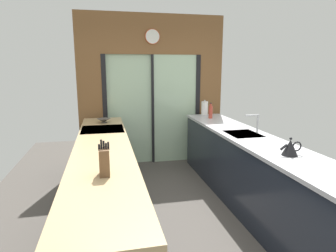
{
  "coord_description": "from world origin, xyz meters",
  "views": [
    {
      "loc": [
        -0.87,
        -2.83,
        1.77
      ],
      "look_at": [
        -0.04,
        0.9,
        0.99
      ],
      "focal_mm": 30.89,
      "sensor_mm": 36.0,
      "label": 1
    }
  ],
  "objects_px": {
    "oven_range": "(104,160)",
    "mixing_bowl": "(104,120)",
    "knife_block": "(104,161)",
    "kettle": "(290,148)",
    "soap_bottle": "(211,112)",
    "paper_towel_roll": "(205,109)"
  },
  "relations": [
    {
      "from": "knife_block",
      "to": "kettle",
      "type": "height_order",
      "value": "knife_block"
    },
    {
      "from": "oven_range",
      "to": "kettle",
      "type": "height_order",
      "value": "kettle"
    },
    {
      "from": "mixing_bowl",
      "to": "paper_towel_roll",
      "type": "height_order",
      "value": "paper_towel_roll"
    },
    {
      "from": "soap_bottle",
      "to": "mixing_bowl",
      "type": "bearing_deg",
      "value": -178.96
    },
    {
      "from": "mixing_bowl",
      "to": "soap_bottle",
      "type": "bearing_deg",
      "value": 1.04
    },
    {
      "from": "soap_bottle",
      "to": "kettle",
      "type": "bearing_deg",
      "value": -89.95
    },
    {
      "from": "kettle",
      "to": "paper_towel_roll",
      "type": "relative_size",
      "value": 0.84
    },
    {
      "from": "soap_bottle",
      "to": "paper_towel_roll",
      "type": "relative_size",
      "value": 0.93
    },
    {
      "from": "soap_bottle",
      "to": "paper_towel_roll",
      "type": "bearing_deg",
      "value": 90.0
    },
    {
      "from": "knife_block",
      "to": "paper_towel_roll",
      "type": "bearing_deg",
      "value": 55.9
    },
    {
      "from": "knife_block",
      "to": "soap_bottle",
      "type": "bearing_deg",
      "value": 52.6
    },
    {
      "from": "knife_block",
      "to": "kettle",
      "type": "xyz_separation_m",
      "value": [
        1.78,
        0.15,
        -0.03
      ]
    },
    {
      "from": "oven_range",
      "to": "mixing_bowl",
      "type": "height_order",
      "value": "mixing_bowl"
    },
    {
      "from": "oven_range",
      "to": "soap_bottle",
      "type": "distance_m",
      "value": 1.95
    },
    {
      "from": "kettle",
      "to": "soap_bottle",
      "type": "bearing_deg",
      "value": 90.05
    },
    {
      "from": "oven_range",
      "to": "mixing_bowl",
      "type": "xyz_separation_m",
      "value": [
        0.02,
        0.47,
        0.5
      ]
    },
    {
      "from": "knife_block",
      "to": "kettle",
      "type": "relative_size",
      "value": 1.24
    },
    {
      "from": "oven_range",
      "to": "soap_bottle",
      "type": "height_order",
      "value": "soap_bottle"
    },
    {
      "from": "mixing_bowl",
      "to": "knife_block",
      "type": "relative_size",
      "value": 0.72
    },
    {
      "from": "kettle",
      "to": "soap_bottle",
      "type": "distance_m",
      "value": 2.18
    },
    {
      "from": "mixing_bowl",
      "to": "paper_towel_roll",
      "type": "relative_size",
      "value": 0.75
    },
    {
      "from": "paper_towel_roll",
      "to": "knife_block",
      "type": "bearing_deg",
      "value": -124.1
    }
  ]
}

